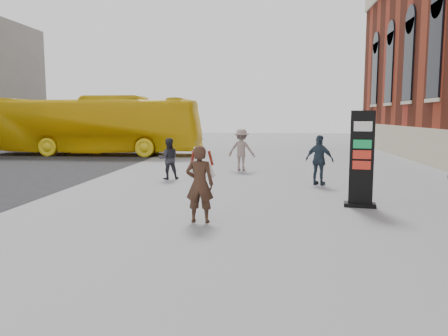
# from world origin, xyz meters

# --- Properties ---
(ground) EXTENTS (100.00, 100.00, 0.00)m
(ground) POSITION_xyz_m (0.00, 0.00, 0.00)
(ground) COLOR #9E9EA3
(info_pylon) EXTENTS (0.88, 0.54, 2.56)m
(info_pylon) POSITION_xyz_m (4.14, 1.73, 1.28)
(info_pylon) COLOR black
(info_pylon) RESTS_ON ground
(woman) EXTENTS (0.67, 0.61, 1.77)m
(woman) POSITION_xyz_m (0.14, -0.39, 0.91)
(woman) COLOR black
(woman) RESTS_ON ground
(bus) EXTENTS (12.93, 3.23, 3.59)m
(bus) POSITION_xyz_m (-8.96, 15.97, 1.79)
(bus) COLOR yellow
(bus) RESTS_ON road
(pedestrian_a) EXTENTS (0.91, 0.81, 1.58)m
(pedestrian_a) POSITION_xyz_m (-2.13, 6.17, 0.79)
(pedestrian_a) COLOR #292930
(pedestrian_a) RESTS_ON ground
(pedestrian_b) EXTENTS (1.29, 0.88, 1.85)m
(pedestrian_b) POSITION_xyz_m (0.47, 9.12, 0.92)
(pedestrian_b) COLOR gray
(pedestrian_b) RESTS_ON ground
(pedestrian_c) EXTENTS (1.10, 0.89, 1.76)m
(pedestrian_c) POSITION_xyz_m (3.45, 5.35, 0.88)
(pedestrian_c) COLOR #2B3B4A
(pedestrian_c) RESTS_ON ground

